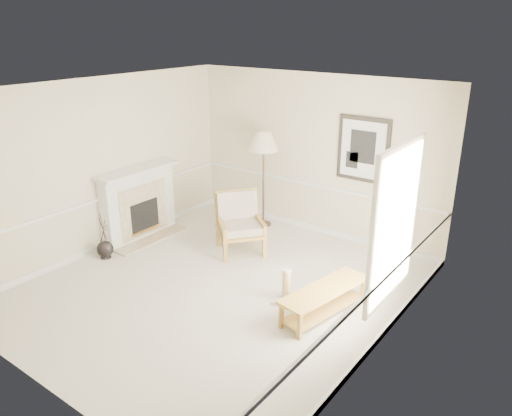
{
  "coord_description": "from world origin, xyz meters",
  "views": [
    {
      "loc": [
        4.35,
        -4.9,
        3.75
      ],
      "look_at": [
        0.21,
        0.7,
        1.1
      ],
      "focal_mm": 35.0,
      "sensor_mm": 36.0,
      "label": 1
    }
  ],
  "objects_px": {
    "floor_vase": "(105,249)",
    "floor_lamp": "(264,143)",
    "armchair": "(239,220)",
    "bench": "(324,297)",
    "scratching_post": "(286,291)"
  },
  "relations": [
    {
      "from": "bench",
      "to": "armchair",
      "type": "bearing_deg",
      "value": 156.43
    },
    {
      "from": "floor_vase",
      "to": "scratching_post",
      "type": "distance_m",
      "value": 3.25
    },
    {
      "from": "armchair",
      "to": "bench",
      "type": "distance_m",
      "value": 2.41
    },
    {
      "from": "armchair",
      "to": "floor_vase",
      "type": "bearing_deg",
      "value": 174.79
    },
    {
      "from": "floor_lamp",
      "to": "scratching_post",
      "type": "bearing_deg",
      "value": -47.75
    },
    {
      "from": "armchair",
      "to": "floor_lamp",
      "type": "relative_size",
      "value": 0.59
    },
    {
      "from": "floor_vase",
      "to": "floor_lamp",
      "type": "relative_size",
      "value": 0.44
    },
    {
      "from": "floor_vase",
      "to": "floor_lamp",
      "type": "xyz_separation_m",
      "value": [
        1.28,
        2.74,
        1.47
      ]
    },
    {
      "from": "floor_lamp",
      "to": "scratching_post",
      "type": "relative_size",
      "value": 3.66
    },
    {
      "from": "floor_lamp",
      "to": "bench",
      "type": "relative_size",
      "value": 1.26
    },
    {
      "from": "floor_vase",
      "to": "scratching_post",
      "type": "relative_size",
      "value": 1.6
    },
    {
      "from": "armchair",
      "to": "bench",
      "type": "height_order",
      "value": "armchair"
    },
    {
      "from": "armchair",
      "to": "floor_lamp",
      "type": "height_order",
      "value": "floor_lamp"
    },
    {
      "from": "armchair",
      "to": "scratching_post",
      "type": "bearing_deg",
      "value": -81.72
    },
    {
      "from": "bench",
      "to": "scratching_post",
      "type": "distance_m",
      "value": 0.61
    }
  ]
}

